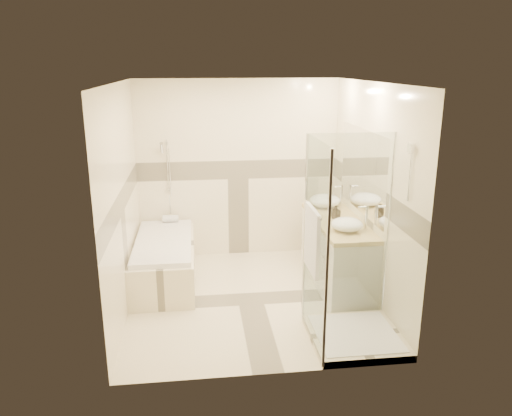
{
  "coord_description": "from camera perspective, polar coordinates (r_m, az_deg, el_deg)",
  "views": [
    {
      "loc": [
        -0.59,
        -5.35,
        2.7
      ],
      "look_at": [
        0.1,
        0.25,
        1.05
      ],
      "focal_mm": 35.0,
      "sensor_mm": 36.0,
      "label": 1
    }
  ],
  "objects": [
    {
      "name": "amenity_bottle_a",
      "position": [
        6.19,
        9.17,
        -0.48
      ],
      "size": [
        0.1,
        0.1,
        0.17
      ],
      "primitive_type": "imported",
      "rotation": [
        0.0,
        0.0,
        0.35
      ],
      "color": "black",
      "rests_on": "vanity"
    },
    {
      "name": "faucet_near",
      "position": [
        6.74,
        9.69,
        1.59
      ],
      "size": [
        0.12,
        0.03,
        0.29
      ],
      "color": "silver",
      "rests_on": "vanity"
    },
    {
      "name": "faucet_far",
      "position": [
        5.83,
        12.43,
        -0.86
      ],
      "size": [
        0.12,
        0.03,
        0.29
      ],
      "color": "silver",
      "rests_on": "vanity"
    },
    {
      "name": "amenity_bottle_b",
      "position": [
        6.24,
        9.04,
        -0.42
      ],
      "size": [
        0.13,
        0.13,
        0.15
      ],
      "primitive_type": "imported",
      "rotation": [
        0.0,
        0.0,
        0.13
      ],
      "color": "black",
      "rests_on": "vanity"
    },
    {
      "name": "folded_towels",
      "position": [
        6.84,
        7.59,
        0.78
      ],
      "size": [
        0.16,
        0.24,
        0.07
      ],
      "primitive_type": "cube",
      "rotation": [
        0.0,
        0.0,
        -0.07
      ],
      "color": "silver",
      "rests_on": "vanity"
    },
    {
      "name": "vessel_sink_near",
      "position": [
        6.7,
        7.89,
        0.85
      ],
      "size": [
        0.41,
        0.41,
        0.16
      ],
      "primitive_type": "ellipsoid",
      "color": "white",
      "rests_on": "vanity"
    },
    {
      "name": "shower_enclosure",
      "position": [
        5.1,
        10.02,
        -9.45
      ],
      "size": [
        0.96,
        0.93,
        2.04
      ],
      "color": "beige",
      "rests_on": "ground"
    },
    {
      "name": "rolled_towel",
      "position": [
        7.05,
        -9.74,
        -1.21
      ],
      "size": [
        0.22,
        0.1,
        0.1
      ],
      "primitive_type": "cylinder",
      "rotation": [
        0.0,
        1.57,
        0.0
      ],
      "color": "silver",
      "rests_on": "bathtub"
    },
    {
      "name": "vanity",
      "position": [
        6.33,
        9.23,
        -4.98
      ],
      "size": [
        0.58,
        1.62,
        0.85
      ],
      "color": "white",
      "rests_on": "ground"
    },
    {
      "name": "bathtub",
      "position": [
        6.48,
        -10.42,
        -5.67
      ],
      "size": [
        0.75,
        1.7,
        0.56
      ],
      "color": "beige",
      "rests_on": "ground"
    },
    {
      "name": "vessel_sink_far",
      "position": [
        5.79,
        10.36,
        -1.85
      ],
      "size": [
        0.37,
        0.37,
        0.15
      ],
      "primitive_type": "ellipsoid",
      "color": "white",
      "rests_on": "vanity"
    },
    {
      "name": "room",
      "position": [
        5.59,
        -0.16,
        1.35
      ],
      "size": [
        2.82,
        3.02,
        2.52
      ],
      "color": "beige",
      "rests_on": "ground"
    }
  ]
}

